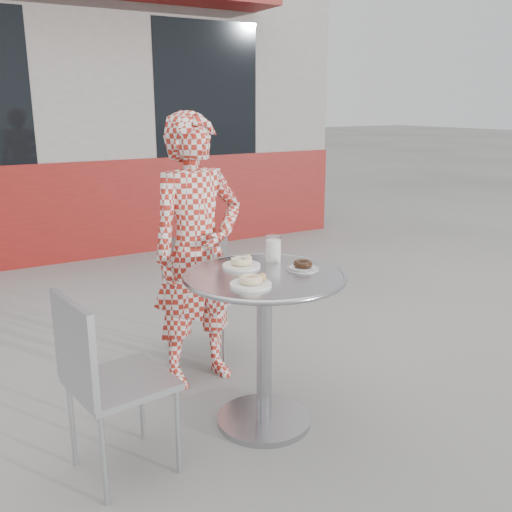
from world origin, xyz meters
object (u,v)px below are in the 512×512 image
bistro_table (264,312)px  chair_far (195,318)px  plate_far (242,263)px  chair_left (121,418)px  seated_person (197,252)px  plate_near (251,282)px  milk_cup (273,249)px  plate_checker (303,266)px

bistro_table → chair_far: bearing=87.4°
bistro_table → plate_far: bearing=101.1°
chair_left → seated_person: seated_person is taller
seated_person → plate_far: (0.03, -0.45, 0.04)m
bistro_table → chair_left: bearing=-178.5°
bistro_table → seated_person: seated_person is taller
plate_near → milk_cup: 0.43m
chair_far → plate_far: plate_far is taller
plate_checker → milk_cup: milk_cup is taller
milk_cup → plate_checker: bearing=-78.0°
seated_person → milk_cup: (0.23, -0.43, 0.08)m
plate_near → chair_far: bearing=80.0°
chair_far → plate_checker: plate_checker is taller
bistro_table → milk_cup: size_ratio=6.03×
plate_checker → chair_left: bearing=179.8°
milk_cup → chair_far: bearing=99.4°
plate_far → plate_checker: size_ratio=1.16×
chair_far → chair_left: (-0.77, -0.92, 0.00)m
bistro_table → chair_far: size_ratio=0.97×
chair_left → bistro_table: bearing=-96.2°
chair_far → plate_far: (-0.07, -0.74, 0.55)m
bistro_table → plate_near: size_ratio=4.24×
plate_far → milk_cup: size_ratio=1.43×
plate_far → milk_cup: 0.20m
seated_person → bistro_table: bearing=-88.9°
bistro_table → plate_checker: (0.20, -0.02, 0.20)m
plate_far → plate_near: same height
chair_left → seated_person: (0.66, 0.63, 0.51)m
chair_far → plate_near: size_ratio=4.39×
plate_near → seated_person: bearing=84.0°
plate_near → plate_checker: (0.34, 0.10, -0.01)m
bistro_table → milk_cup: 0.35m
chair_left → plate_checker: 1.08m
bistro_table → chair_left: 0.80m
chair_far → plate_checker: (0.16, -0.93, 0.54)m
chair_far → seated_person: bearing=91.9°
plate_near → bistro_table: bearing=40.9°
chair_far → milk_cup: size_ratio=6.24×
plate_near → milk_cup: (0.30, 0.30, 0.04)m
bistro_table → chair_far: 0.97m
chair_far → plate_near: plate_near is taller
chair_far → chair_left: bearing=71.9°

